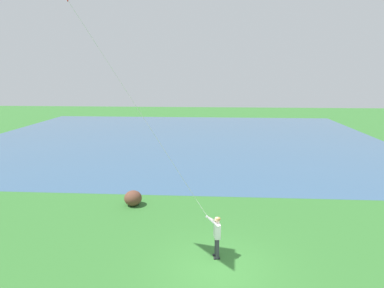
% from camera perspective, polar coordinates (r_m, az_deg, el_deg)
% --- Properties ---
extents(ground_plane, '(120.00, 120.00, 0.00)m').
position_cam_1_polar(ground_plane, '(13.67, 4.50, -19.99)').
color(ground_plane, '#33702D').
extents(lake_water, '(36.00, 44.00, 0.01)m').
position_cam_1_polar(lake_water, '(37.83, -2.00, 1.02)').
color(lake_water, '#385B7F').
rests_on(lake_water, ground).
extents(person_kite_flyer, '(0.52, 0.62, 1.83)m').
position_cam_1_polar(person_kite_flyer, '(13.69, 4.19, -14.89)').
color(person_kite_flyer, '#232328').
rests_on(person_kite_flyer, ground).
extents(lakeside_shrub, '(0.99, 0.98, 0.84)m').
position_cam_1_polar(lakeside_shrub, '(19.13, -9.99, -9.04)').
color(lakeside_shrub, brown).
rests_on(lakeside_shrub, ground).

